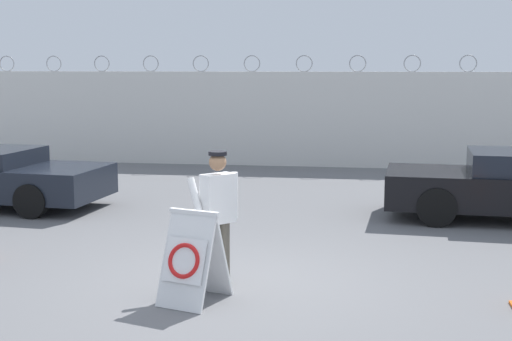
# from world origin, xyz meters

# --- Properties ---
(ground_plane) EXTENTS (90.00, 90.00, 0.00)m
(ground_plane) POSITION_xyz_m (0.00, 0.00, 0.00)
(ground_plane) COLOR slate
(perimeter_wall) EXTENTS (36.00, 0.30, 3.10)m
(perimeter_wall) POSITION_xyz_m (-0.00, 11.15, 1.33)
(perimeter_wall) COLOR silver
(perimeter_wall) RESTS_ON ground_plane
(barricade_sign) EXTENTS (0.83, 0.96, 1.12)m
(barricade_sign) POSITION_xyz_m (-0.32, -0.76, 0.55)
(barricade_sign) COLOR white
(barricade_sign) RESTS_ON ground_plane
(security_guard) EXTENTS (0.63, 0.51, 1.74)m
(security_guard) POSITION_xyz_m (-0.15, -0.05, 0.97)
(security_guard) COLOR #514C42
(security_guard) RESTS_ON ground_plane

